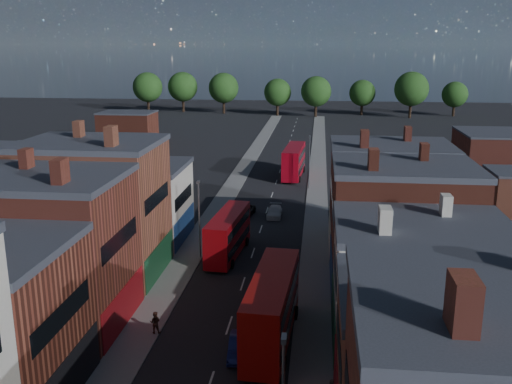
% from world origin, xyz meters
% --- Properties ---
extents(pavement_west, '(3.00, 200.00, 0.12)m').
position_xyz_m(pavement_west, '(-6.50, 50.00, 0.06)').
color(pavement_west, gray).
rests_on(pavement_west, ground).
extents(pavement_east, '(3.00, 200.00, 0.12)m').
position_xyz_m(pavement_east, '(6.50, 50.00, 0.06)').
color(pavement_east, gray).
rests_on(pavement_east, ground).
extents(terrace_east, '(12.00, 80.00, 12.77)m').
position_xyz_m(terrace_east, '(14.00, 0.00, 6.38)').
color(terrace_east, maroon).
rests_on(terrace_east, ground).
extents(lamp_post_2, '(0.25, 0.70, 8.12)m').
position_xyz_m(lamp_post_2, '(-5.20, 30.00, 4.70)').
color(lamp_post_2, slate).
rests_on(lamp_post_2, ground).
extents(lamp_post_3, '(0.25, 0.70, 8.12)m').
position_xyz_m(lamp_post_3, '(5.20, 60.00, 4.70)').
color(lamp_post_3, slate).
rests_on(lamp_post_3, ground).
extents(bus_0, '(3.32, 10.62, 4.51)m').
position_xyz_m(bus_0, '(-2.43, 30.91, 2.43)').
color(bus_0, '#AA0910').
rests_on(bus_0, ground).
extents(bus_1, '(3.55, 12.02, 5.13)m').
position_xyz_m(bus_1, '(3.50, 13.92, 2.77)').
color(bus_1, '#A80E09').
rests_on(bus_1, ground).
extents(bus_2, '(3.49, 11.79, 5.03)m').
position_xyz_m(bus_2, '(2.55, 67.97, 2.71)').
color(bus_2, '#990614').
rests_on(bus_2, ground).
extents(car_1, '(1.65, 4.11, 1.33)m').
position_xyz_m(car_1, '(1.39, 11.81, 0.66)').
color(car_1, navy).
rests_on(car_1, ground).
extents(car_2, '(2.78, 5.05, 1.34)m').
position_xyz_m(car_2, '(-2.70, 45.04, 0.67)').
color(car_2, black).
rests_on(car_2, ground).
extents(car_3, '(1.86, 4.50, 1.30)m').
position_xyz_m(car_3, '(1.20, 45.25, 0.65)').
color(car_3, silver).
rests_on(car_3, ground).
extents(ped_1, '(0.86, 0.51, 1.72)m').
position_xyz_m(ped_1, '(-5.30, 14.03, 0.98)').
color(ped_1, '#42231A').
rests_on(ped_1, pavement_west).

